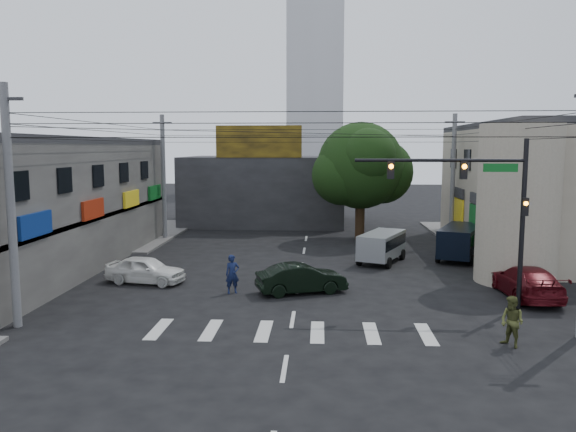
# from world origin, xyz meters

# --- Properties ---
(ground) EXTENTS (160.00, 160.00, 0.00)m
(ground) POSITION_xyz_m (0.00, 0.00, 0.00)
(ground) COLOR black
(ground) RESTS_ON ground
(sidewalk_far_left) EXTENTS (16.00, 16.00, 0.15)m
(sidewalk_far_left) POSITION_xyz_m (-18.00, 18.00, 0.07)
(sidewalk_far_left) COLOR #514F4C
(sidewalk_far_left) RESTS_ON ground
(sidewalk_far_right) EXTENTS (16.00, 16.00, 0.15)m
(sidewalk_far_right) POSITION_xyz_m (18.00, 18.00, 0.07)
(sidewalk_far_right) COLOR #514F4C
(sidewalk_far_right) RESTS_ON ground
(corner_column) EXTENTS (4.00, 4.00, 8.00)m
(corner_column) POSITION_xyz_m (11.00, 4.00, 4.00)
(corner_column) COLOR gray
(corner_column) RESTS_ON ground
(building_far) EXTENTS (14.00, 10.00, 6.00)m
(building_far) POSITION_xyz_m (-4.00, 26.00, 3.00)
(building_far) COLOR #232326
(building_far) RESTS_ON ground
(billboard) EXTENTS (7.00, 0.30, 2.60)m
(billboard) POSITION_xyz_m (-4.00, 21.10, 7.30)
(billboard) COLOR olive
(billboard) RESTS_ON building_far
(tower_distant) EXTENTS (9.00, 9.00, 44.00)m
(tower_distant) POSITION_xyz_m (0.00, 70.00, 22.00)
(tower_distant) COLOR silver
(tower_distant) RESTS_ON ground
(street_tree) EXTENTS (6.40, 6.40, 8.70)m
(street_tree) POSITION_xyz_m (4.00, 17.00, 5.47)
(street_tree) COLOR black
(street_tree) RESTS_ON ground
(traffic_gantry) EXTENTS (7.10, 0.35, 7.20)m
(traffic_gantry) POSITION_xyz_m (7.82, -1.00, 4.83)
(traffic_gantry) COLOR black
(traffic_gantry) RESTS_ON ground
(utility_pole_near_left) EXTENTS (0.32, 0.32, 9.20)m
(utility_pole_near_left) POSITION_xyz_m (-10.50, -4.50, 4.60)
(utility_pole_near_left) COLOR #59595B
(utility_pole_near_left) RESTS_ON ground
(utility_pole_far_left) EXTENTS (0.32, 0.32, 9.20)m
(utility_pole_far_left) POSITION_xyz_m (-10.50, 16.00, 4.60)
(utility_pole_far_left) COLOR #59595B
(utility_pole_far_left) RESTS_ON ground
(utility_pole_far_right) EXTENTS (0.32, 0.32, 9.20)m
(utility_pole_far_right) POSITION_xyz_m (10.50, 16.00, 4.60)
(utility_pole_far_right) COLOR #59595B
(utility_pole_far_right) RESTS_ON ground
(dark_sedan) EXTENTS (4.05, 5.11, 1.39)m
(dark_sedan) POSITION_xyz_m (0.20, 1.14, 0.69)
(dark_sedan) COLOR black
(dark_sedan) RESTS_ON ground
(white_compact) EXTENTS (3.24, 4.69, 1.38)m
(white_compact) POSITION_xyz_m (-7.75, 2.63, 0.69)
(white_compact) COLOR white
(white_compact) RESTS_ON ground
(maroon_sedan) EXTENTS (2.27, 5.15, 1.47)m
(maroon_sedan) POSITION_xyz_m (10.50, 0.95, 0.73)
(maroon_sedan) COLOR #4C0A11
(maroon_sedan) RESTS_ON ground
(silver_minivan) EXTENTS (5.46, 4.82, 1.79)m
(silver_minivan) POSITION_xyz_m (4.72, 8.46, 0.90)
(silver_minivan) COLOR #94989C
(silver_minivan) RESTS_ON ground
(navy_van) EXTENTS (6.40, 5.50, 2.02)m
(navy_van) POSITION_xyz_m (9.63, 9.79, 1.01)
(navy_van) COLOR black
(navy_van) RESTS_ON ground
(traffic_officer) EXTENTS (0.99, 0.92, 1.83)m
(traffic_officer) POSITION_xyz_m (-3.04, 0.91, 0.92)
(traffic_officer) COLOR #111A3D
(traffic_officer) RESTS_ON ground
(pedestrian_olive) EXTENTS (1.48, 1.47, 1.77)m
(pedestrian_olive) POSITION_xyz_m (7.68, -5.63, 0.89)
(pedestrian_olive) COLOR #424721
(pedestrian_olive) RESTS_ON ground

